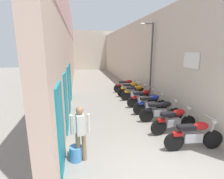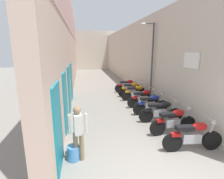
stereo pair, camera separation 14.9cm
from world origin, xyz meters
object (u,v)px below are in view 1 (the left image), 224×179
object	(u,v)px
motorcycle_nearest	(194,135)
motorcycle_fifth	(143,97)
motorcycle_eighth	(127,85)
pedestrian_by_doorway	(80,130)
motorcycle_sixth	(136,92)
motorcycle_seventh	(131,89)
street_lamp	(150,57)
water_jug_near_door	(76,153)
motorcycle_fourth	(151,103)
motorcycle_second	(174,120)
motorcycle_third	(161,111)

from	to	relation	value
motorcycle_nearest	motorcycle_fifth	distance (m)	4.24
motorcycle_eighth	pedestrian_by_doorway	xyz separation A→B (m)	(-3.37, -7.31, 0.42)
motorcycle_nearest	motorcycle_eighth	size ratio (longest dim) A/B	1.00
motorcycle_sixth	pedestrian_by_doorway	bearing A→B (deg)	-122.30
motorcycle_seventh	motorcycle_eighth	size ratio (longest dim) A/B	1.00
pedestrian_by_doorway	motorcycle_fifth	bearing A→B (deg)	50.68
motorcycle_eighth	street_lamp	bearing A→B (deg)	-72.72
water_jug_near_door	motorcycle_fourth	bearing A→B (deg)	40.71
water_jug_near_door	street_lamp	xyz separation A→B (m)	(4.21, 5.04, 2.41)
motorcycle_second	motorcycle_third	bearing A→B (deg)	90.00
motorcycle_nearest	motorcycle_second	world-z (taller)	same
street_lamp	motorcycle_nearest	bearing A→B (deg)	-97.63
pedestrian_by_doorway	water_jug_near_door	world-z (taller)	pedestrian_by_doorway
motorcycle_second	motorcycle_eighth	size ratio (longest dim) A/B	1.00
motorcycle_fifth	motorcycle_seventh	distance (m)	2.15
motorcycle_nearest	motorcycle_fourth	size ratio (longest dim) A/B	1.00
street_lamp	motorcycle_third	bearing A→B (deg)	-102.84
motorcycle_seventh	street_lamp	bearing A→B (deg)	-59.55
motorcycle_fifth	motorcycle_sixth	bearing A→B (deg)	89.99
water_jug_near_door	street_lamp	distance (m)	6.99
motorcycle_second	motorcycle_third	size ratio (longest dim) A/B	1.00
motorcycle_second	pedestrian_by_doorway	distance (m)	3.53
motorcycle_seventh	street_lamp	distance (m)	2.52
motorcycle_third	motorcycle_fourth	bearing A→B (deg)	90.00
motorcycle_fifth	water_jug_near_door	xyz separation A→B (m)	(-3.52, -4.07, -0.29)
motorcycle_nearest	motorcycle_fourth	xyz separation A→B (m)	(-0.00, 3.19, 0.00)
motorcycle_eighth	motorcycle_fifth	bearing A→B (deg)	-90.00
motorcycle_fourth	water_jug_near_door	size ratio (longest dim) A/B	4.39
motorcycle_fifth	motorcycle_sixth	size ratio (longest dim) A/B	0.99
motorcycle_third	motorcycle_sixth	size ratio (longest dim) A/B	1.00
motorcycle_sixth	motorcycle_nearest	bearing A→B (deg)	-90.00
motorcycle_seventh	motorcycle_eighth	distance (m)	1.05
motorcycle_eighth	motorcycle_second	bearing A→B (deg)	-90.00
motorcycle_fourth	street_lamp	world-z (taller)	street_lamp
motorcycle_sixth	water_jug_near_door	bearing A→B (deg)	-123.64
motorcycle_fifth	motorcycle_eighth	bearing A→B (deg)	90.00
motorcycle_third	pedestrian_by_doorway	bearing A→B (deg)	-149.03
water_jug_near_door	pedestrian_by_doorway	bearing A→B (deg)	-13.42
motorcycle_fourth	motorcycle_sixth	distance (m)	2.26
water_jug_near_door	motorcycle_second	bearing A→B (deg)	15.30
motorcycle_third	motorcycle_eighth	distance (m)	5.29
motorcycle_third	water_jug_near_door	xyz separation A→B (m)	(-3.52, -1.98, -0.29)
motorcycle_seventh	motorcycle_fifth	bearing A→B (deg)	-90.00
motorcycle_second	street_lamp	xyz separation A→B (m)	(0.70, 4.07, 2.12)
motorcycle_sixth	pedestrian_by_doorway	distance (m)	6.31
motorcycle_second	water_jug_near_door	world-z (taller)	motorcycle_second
motorcycle_sixth	motorcycle_seventh	distance (m)	0.93
motorcycle_nearest	motorcycle_third	world-z (taller)	same
motorcycle_fifth	water_jug_near_door	bearing A→B (deg)	-130.81
motorcycle_nearest	pedestrian_by_doorway	bearing A→B (deg)	177.84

